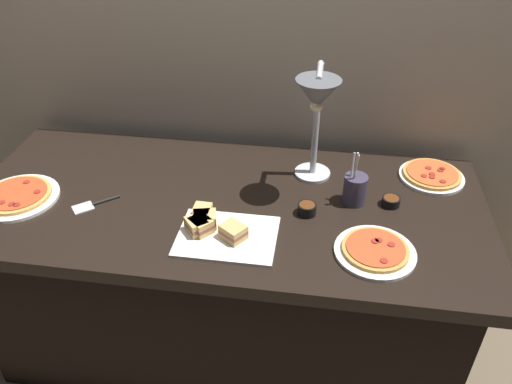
{
  "coord_description": "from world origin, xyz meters",
  "views": [
    {
      "loc": [
        0.34,
        -1.45,
        1.84
      ],
      "look_at": [
        0.12,
        0.0,
        0.81
      ],
      "focal_mm": 35.23,
      "sensor_mm": 36.0,
      "label": 1
    }
  ],
  "objects": [
    {
      "name": "pizza_plate_raised_stand",
      "position": [
        -0.75,
        -0.1,
        0.77
      ],
      "size": [
        0.3,
        0.3,
        0.03
      ],
      "color": "white",
      "rests_on": "buffet_table"
    },
    {
      "name": "back_wall",
      "position": [
        0.0,
        0.5,
        1.2
      ],
      "size": [
        4.4,
        0.04,
        2.4
      ],
      "primitive_type": "cube",
      "color": "tan",
      "rests_on": "ground_plane"
    },
    {
      "name": "utensil_holder",
      "position": [
        0.47,
        0.06,
        0.82
      ],
      "size": [
        0.08,
        0.08,
        0.22
      ],
      "color": "#383347",
      "rests_on": "buffet_table"
    },
    {
      "name": "ground_plane",
      "position": [
        0.0,
        0.0,
        0.0
      ],
      "size": [
        8.0,
        8.0,
        0.0
      ],
      "primitive_type": "plane",
      "color": "brown"
    },
    {
      "name": "serving_spatula",
      "position": [
        -0.46,
        -0.1,
        0.76
      ],
      "size": [
        0.15,
        0.13,
        0.01
      ],
      "color": "#B7BABF",
      "rests_on": "buffet_table"
    },
    {
      "name": "heat_lamp",
      "position": [
        0.31,
        0.1,
        1.12
      ],
      "size": [
        0.15,
        0.29,
        0.46
      ],
      "color": "#B7BABF",
      "rests_on": "buffet_table"
    },
    {
      "name": "buffet_table",
      "position": [
        0.0,
        0.0,
        0.39
      ],
      "size": [
        1.9,
        0.84,
        0.76
      ],
      "color": "black",
      "rests_on": "ground_plane"
    },
    {
      "name": "sauce_cup_near",
      "position": [
        0.31,
        -0.03,
        0.78
      ],
      "size": [
        0.07,
        0.07,
        0.04
      ],
      "color": "black",
      "rests_on": "buffet_table"
    },
    {
      "name": "pizza_plate_center",
      "position": [
        0.77,
        0.27,
        0.77
      ],
      "size": [
        0.25,
        0.25,
        0.03
      ],
      "color": "white",
      "rests_on": "buffet_table"
    },
    {
      "name": "pizza_plate_front",
      "position": [
        0.53,
        -0.21,
        0.77
      ],
      "size": [
        0.26,
        0.26,
        0.03
      ],
      "color": "white",
      "rests_on": "buffet_table"
    },
    {
      "name": "sauce_cup_far",
      "position": [
        0.6,
        0.06,
        0.78
      ],
      "size": [
        0.07,
        0.07,
        0.03
      ],
      "color": "black",
      "rests_on": "buffet_table"
    },
    {
      "name": "sandwich_platter",
      "position": [
        0.01,
        -0.19,
        0.78
      ],
      "size": [
        0.33,
        0.25,
        0.06
      ],
      "color": "white",
      "rests_on": "buffet_table"
    }
  ]
}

